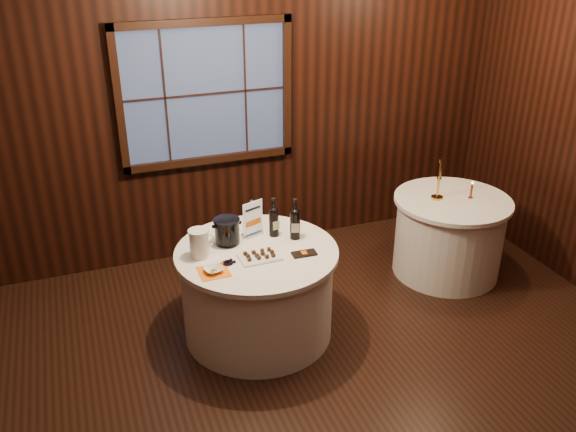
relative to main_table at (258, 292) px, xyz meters
name	(u,v)px	position (x,y,z in m)	size (l,w,h in m)	color
ground	(303,413)	(0.00, -1.00, -0.39)	(6.00, 6.00, 0.00)	black
back_wall	(206,104)	(0.00, 1.48, 1.16)	(6.00, 0.10, 3.00)	black
main_table	(258,292)	(0.00, 0.00, 0.00)	(1.28, 1.28, 0.77)	white
side_table	(449,235)	(2.00, 0.30, 0.00)	(1.08, 1.08, 0.77)	white
sign_stand	(252,223)	(0.05, 0.25, 0.49)	(0.18, 0.14, 0.31)	#B1B0B7
port_bottle_left	(274,220)	(0.21, 0.19, 0.53)	(0.08, 0.09, 0.33)	black
port_bottle_right	(295,221)	(0.35, 0.08, 0.53)	(0.08, 0.09, 0.35)	black
ice_bucket	(227,231)	(-0.18, 0.18, 0.50)	(0.21, 0.21, 0.21)	black
chocolate_plate	(260,256)	(-0.01, -0.13, 0.40)	(0.32, 0.22, 0.04)	white
chocolate_box	(304,254)	(0.32, -0.19, 0.39)	(0.19, 0.09, 0.02)	black
grape_bunch	(229,262)	(-0.26, -0.14, 0.40)	(0.15, 0.06, 0.04)	black
glass_pitcher	(199,243)	(-0.43, 0.06, 0.50)	(0.21, 0.16, 0.22)	silver
orange_napkin	(214,272)	(-0.39, -0.21, 0.38)	(0.22, 0.22, 0.00)	orange
cracker_bowl	(214,270)	(-0.39, -0.21, 0.40)	(0.14, 0.14, 0.03)	white
brass_candlestick	(438,184)	(1.86, 0.36, 0.52)	(0.11, 0.11, 0.39)	#C28F3C
red_candle	(471,192)	(2.15, 0.25, 0.45)	(0.04, 0.04, 0.16)	#C28F3C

